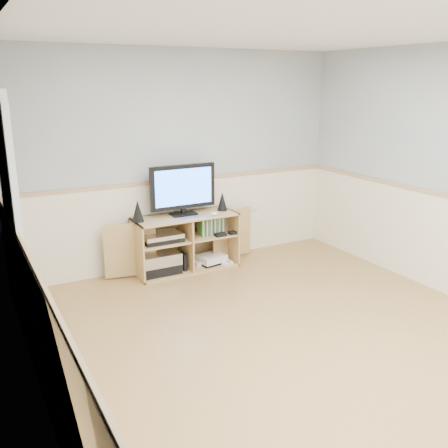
{
  "coord_description": "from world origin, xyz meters",
  "views": [
    {
      "loc": [
        -2.33,
        -3.06,
        2.13
      ],
      "look_at": [
        -0.01,
        1.2,
        0.74
      ],
      "focal_mm": 40.0,
      "sensor_mm": 36.0,
      "label": 1
    }
  ],
  "objects_px": {
    "media_cabinet": "(184,241)",
    "keyboard": "(193,218)",
    "monitor": "(183,188)",
    "game_consoles": "(210,259)"
  },
  "relations": [
    {
      "from": "game_consoles",
      "to": "media_cabinet",
      "type": "bearing_deg",
      "value": 167.83
    },
    {
      "from": "monitor",
      "to": "keyboard",
      "type": "xyz_separation_m",
      "value": [
        0.04,
        -0.19,
        -0.31
      ]
    },
    {
      "from": "media_cabinet",
      "to": "keyboard",
      "type": "relative_size",
      "value": 6.63
    },
    {
      "from": "media_cabinet",
      "to": "keyboard",
      "type": "xyz_separation_m",
      "value": [
        0.04,
        -0.19,
        0.32
      ]
    },
    {
      "from": "keyboard",
      "to": "game_consoles",
      "type": "relative_size",
      "value": 0.62
    },
    {
      "from": "monitor",
      "to": "game_consoles",
      "type": "distance_m",
      "value": 0.95
    },
    {
      "from": "monitor",
      "to": "game_consoles",
      "type": "xyz_separation_m",
      "value": [
        0.31,
        -0.06,
        -0.89
      ]
    },
    {
      "from": "game_consoles",
      "to": "monitor",
      "type": "bearing_deg",
      "value": 168.91
    },
    {
      "from": "keyboard",
      "to": "game_consoles",
      "type": "distance_m",
      "value": 0.66
    },
    {
      "from": "media_cabinet",
      "to": "game_consoles",
      "type": "xyz_separation_m",
      "value": [
        0.31,
        -0.07,
        -0.26
      ]
    }
  ]
}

